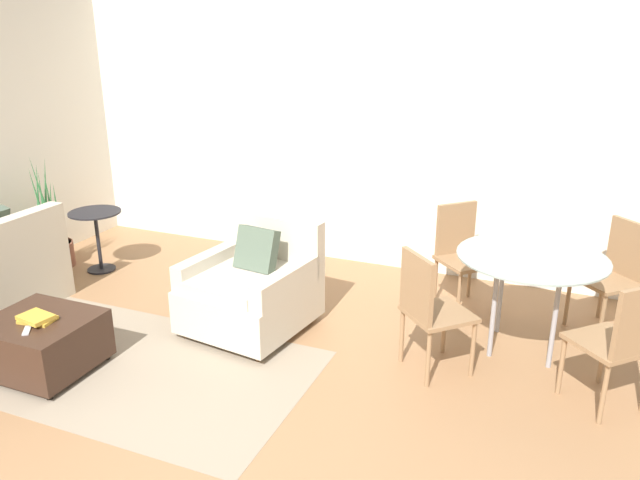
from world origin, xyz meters
name	(u,v)px	position (x,y,z in m)	size (l,w,h in m)	color
ground_plane	(204,455)	(0.00, 0.00, 0.00)	(20.00, 20.00, 0.00)	#936B47
wall_back	(381,130)	(0.00, 3.27, 1.38)	(12.00, 0.06, 2.75)	silver
area_rug	(130,366)	(-1.04, 0.63, 0.00)	(2.63, 1.53, 0.01)	gray
armchair	(253,289)	(-0.50, 1.53, 0.34)	(0.98, 1.03, 0.85)	beige
ottoman	(42,342)	(-1.57, 0.37, 0.22)	(0.72, 0.66, 0.40)	#382319
book_stack	(37,318)	(-1.54, 0.33, 0.42)	(0.25, 0.21, 0.05)	gold
tv_remote_primary	(27,330)	(-1.50, 0.20, 0.40)	(0.11, 0.13, 0.01)	#B7B7BC
potted_plant	(52,243)	(-3.01, 1.93, 0.25)	(0.39, 0.39, 1.16)	brown
side_table	(97,229)	(-2.50, 2.03, 0.43)	(0.50, 0.50, 0.61)	black
dining_table	(531,267)	(1.56, 2.00, 0.67)	(1.08, 1.08, 0.76)	#8C9E99
dining_chair_near_left	(428,305)	(0.95, 1.39, 0.52)	(0.59, 0.59, 0.90)	#93704C
dining_chair_near_right	(622,338)	(2.17, 1.39, 0.52)	(0.59, 0.59, 0.90)	#93704C
dining_chair_far_left	(461,249)	(0.95, 2.61, 0.52)	(0.59, 0.59, 0.90)	#93704C
dining_chair_far_right	(616,269)	(2.17, 2.61, 0.52)	(0.59, 0.59, 0.90)	#93704C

